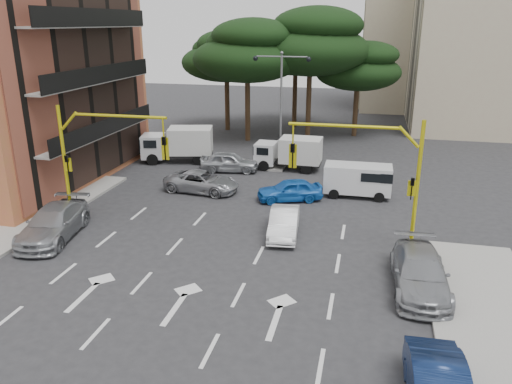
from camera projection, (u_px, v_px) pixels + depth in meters
The scene contains 20 objects.
ground at pixel (216, 251), 22.67m from camera, with size 120.00×120.00×0.00m, color #28282B.
median_strip at pixel (280, 160), 37.39m from camera, with size 1.40×6.00×0.15m, color gray.
apartment_beige_far at pixel (435, 35), 57.72m from camera, with size 16.20×12.15×16.70m.
pine_left_near at pixel (248, 51), 41.28m from camera, with size 9.15×9.15×10.23m.
pine_center at pixel (311, 41), 41.83m from camera, with size 9.98×9.98×11.16m.
pine_left_far at pixel (227, 56), 45.84m from camera, with size 8.32×8.32×9.30m.
pine_right at pixel (359, 66), 43.48m from camera, with size 7.49×7.49×8.37m.
pine_back at pixel (297, 47), 47.09m from camera, with size 9.15×9.15×10.23m.
signal_mast_right at pixel (376, 166), 21.78m from camera, with size 5.79×0.37×6.00m.
signal_mast_left at pixel (95, 149), 24.71m from camera, with size 5.79×0.37×6.00m.
street_lamp_center at pixel (281, 87), 35.65m from camera, with size 4.16×0.36×7.77m.
car_white_hatch at pixel (284, 223), 24.19m from camera, with size 1.34×3.84×1.27m, color white.
car_blue_compact at pixel (290, 190), 28.86m from camera, with size 1.51×3.75×1.28m, color blue.
car_silver_wagon at pixel (54, 223), 23.83m from camera, with size 2.09×5.14×1.49m, color gray.
car_silver_cross_a at pixel (202, 182), 30.37m from camera, with size 2.10×4.55×1.26m, color #9A9CA1.
car_silver_cross_b at pixel (229, 162), 34.48m from camera, with size 1.62×4.03×1.37m, color #A0A4A8.
car_silver_parked at pixel (420, 273), 19.17m from camera, with size 2.02×4.98×1.44m, color gray.
van_white at pixel (357, 180), 29.50m from camera, with size 1.76×3.88×1.94m, color silver, non-canonical shape.
box_truck_a at pixel (178, 145), 36.72m from camera, with size 2.18×5.19×2.55m, color silver, non-canonical shape.
box_truck_b at pixel (289, 153), 34.82m from camera, with size 1.96×4.66×2.29m, color silver, non-canonical shape.
Camera 1 is at (6.45, -19.63, 9.87)m, focal length 35.00 mm.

